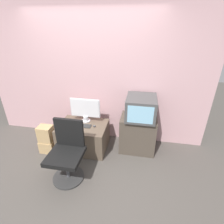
{
  "coord_description": "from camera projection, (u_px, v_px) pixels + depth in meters",
  "views": [
    {
      "loc": [
        0.95,
        -1.84,
        2.22
      ],
      "look_at": [
        0.43,
        0.98,
        0.76
      ],
      "focal_mm": 28.0,
      "sensor_mm": 36.0,
      "label": 1
    }
  ],
  "objects": [
    {
      "name": "crt_tv",
      "position": [
        141.0,
        108.0,
        3.06
      ],
      "size": [
        0.51,
        0.56,
        0.4
      ],
      "color": "#474747",
      "rests_on": "side_stand"
    },
    {
      "name": "main_monitor",
      "position": [
        85.0,
        110.0,
        3.31
      ],
      "size": [
        0.57,
        0.17,
        0.47
      ],
      "color": "silver",
      "rests_on": "desk"
    },
    {
      "name": "ground_plane",
      "position": [
        74.0,
        180.0,
        2.78
      ],
      "size": [
        12.0,
        12.0,
        0.0
      ],
      "primitive_type": "plane",
      "color": "#4C4742"
    },
    {
      "name": "side_stand",
      "position": [
        138.0,
        134.0,
        3.32
      ],
      "size": [
        0.65,
        0.47,
        0.7
      ],
      "color": "#4C4238",
      "rests_on": "ground_plane"
    },
    {
      "name": "desk",
      "position": [
        84.0,
        136.0,
        3.4
      ],
      "size": [
        0.9,
        0.66,
        0.51
      ],
      "color": "brown",
      "rests_on": "ground_plane"
    },
    {
      "name": "office_chair",
      "position": [
        67.0,
        154.0,
        2.67
      ],
      "size": [
        0.51,
        0.51,
        0.96
      ],
      "color": "#333333",
      "rests_on": "ground_plane"
    },
    {
      "name": "wall_back",
      "position": [
        93.0,
        77.0,
        3.35
      ],
      "size": [
        4.4,
        0.05,
        2.6
      ],
      "color": "#CC9EA3",
      "rests_on": "ground_plane"
    },
    {
      "name": "keyboard",
      "position": [
        83.0,
        126.0,
        3.25
      ],
      "size": [
        0.31,
        0.12,
        0.01
      ],
      "color": "#2D2D2D",
      "rests_on": "desk"
    },
    {
      "name": "mouse",
      "position": [
        94.0,
        126.0,
        3.22
      ],
      "size": [
        0.05,
        0.04,
        0.04
      ],
      "color": "#4C4C51",
      "rests_on": "desk"
    },
    {
      "name": "cardboard_box_lower",
      "position": [
        48.0,
        146.0,
        3.36
      ],
      "size": [
        0.28,
        0.22,
        0.24
      ],
      "color": "tan",
      "rests_on": "ground_plane"
    },
    {
      "name": "cardboard_box_upper",
      "position": [
        46.0,
        134.0,
        3.24
      ],
      "size": [
        0.26,
        0.2,
        0.31
      ],
      "color": "tan",
      "rests_on": "cardboard_box_lower"
    }
  ]
}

